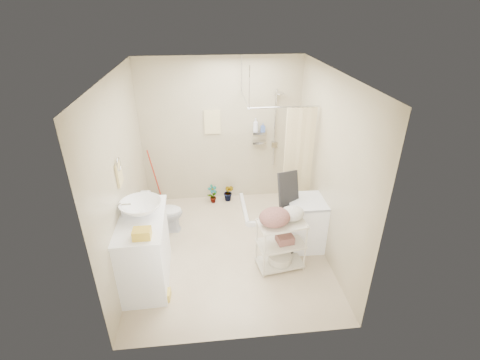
{
  "coord_description": "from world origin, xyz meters",
  "views": [
    {
      "loc": [
        -0.29,
        -4.22,
        3.38
      ],
      "look_at": [
        0.19,
        0.25,
        1.04
      ],
      "focal_mm": 26.0,
      "sensor_mm": 36.0,
      "label": 1
    }
  ],
  "objects_px": {
    "toilet": "(162,212)",
    "laundry_rack": "(281,241)",
    "washing_machine": "(305,223)",
    "vanity": "(143,250)"
  },
  "relations": [
    {
      "from": "washing_machine",
      "to": "vanity",
      "type": "bearing_deg",
      "value": -166.8
    },
    {
      "from": "toilet",
      "to": "laundry_rack",
      "type": "height_order",
      "value": "laundry_rack"
    },
    {
      "from": "vanity",
      "to": "toilet",
      "type": "relative_size",
      "value": 1.68
    },
    {
      "from": "toilet",
      "to": "washing_machine",
      "type": "xyz_separation_m",
      "value": [
        2.18,
        -0.63,
        0.06
      ]
    },
    {
      "from": "vanity",
      "to": "washing_machine",
      "type": "relative_size",
      "value": 1.41
    },
    {
      "from": "toilet",
      "to": "laundry_rack",
      "type": "distance_m",
      "value": 2.03
    },
    {
      "from": "vanity",
      "to": "laundry_rack",
      "type": "height_order",
      "value": "vanity"
    },
    {
      "from": "laundry_rack",
      "to": "vanity",
      "type": "bearing_deg",
      "value": 173.32
    },
    {
      "from": "vanity",
      "to": "washing_machine",
      "type": "height_order",
      "value": "vanity"
    },
    {
      "from": "washing_machine",
      "to": "laundry_rack",
      "type": "xyz_separation_m",
      "value": [
        -0.46,
        -0.44,
        0.04
      ]
    }
  ]
}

